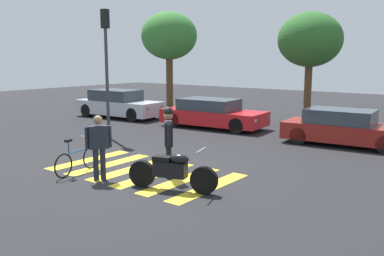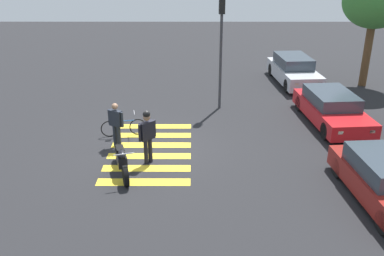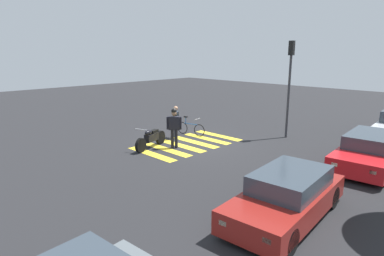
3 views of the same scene
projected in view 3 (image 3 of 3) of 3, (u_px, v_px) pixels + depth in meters
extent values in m
plane|color=#232326|center=(188.00, 144.00, 15.74)|extent=(60.00, 60.00, 0.00)
cylinder|color=black|center=(141.00, 145.00, 14.32)|extent=(0.66, 0.32, 0.65)
cylinder|color=black|center=(160.00, 137.00, 15.68)|extent=(0.66, 0.32, 0.65)
cube|color=black|center=(152.00, 137.00, 15.00)|extent=(0.85, 0.50, 0.36)
ellipsoid|color=black|center=(148.00, 132.00, 14.74)|extent=(0.53, 0.37, 0.24)
cube|color=black|center=(154.00, 131.00, 15.12)|extent=(0.49, 0.36, 0.12)
cylinder|color=#A5A5AD|center=(141.00, 130.00, 14.23)|extent=(0.21, 0.60, 0.04)
torus|color=black|center=(199.00, 130.00, 17.07)|extent=(0.16, 0.65, 0.65)
torus|color=black|center=(182.00, 128.00, 17.65)|extent=(0.16, 0.65, 0.65)
cylinder|color=#1E4C8C|center=(191.00, 124.00, 17.29)|extent=(0.20, 0.84, 0.04)
cylinder|color=#1E4C8C|center=(186.00, 120.00, 17.43)|extent=(0.04, 0.04, 0.34)
cube|color=black|center=(186.00, 117.00, 17.39)|extent=(0.14, 0.22, 0.06)
cylinder|color=#99999E|center=(198.00, 119.00, 16.99)|extent=(0.46, 0.11, 0.03)
cylinder|color=#1E232D|center=(176.00, 131.00, 16.62)|extent=(0.14, 0.14, 0.83)
cylinder|color=#1E232D|center=(176.00, 130.00, 16.79)|extent=(0.14, 0.14, 0.83)
cube|color=#1E232D|center=(176.00, 117.00, 16.55)|extent=(0.41, 0.52, 0.58)
sphere|color=#8C664C|center=(176.00, 108.00, 16.45)|extent=(0.22, 0.22, 0.22)
cylinder|color=#1E232D|center=(177.00, 118.00, 16.28)|extent=(0.09, 0.09, 0.56)
cylinder|color=#1E232D|center=(174.00, 116.00, 16.82)|extent=(0.09, 0.09, 0.56)
cylinder|color=black|center=(172.00, 139.00, 14.98)|extent=(0.14, 0.14, 0.87)
cylinder|color=black|center=(176.00, 139.00, 14.98)|extent=(0.14, 0.14, 0.87)
cube|color=black|center=(174.00, 123.00, 14.81)|extent=(0.49, 0.51, 0.61)
sphere|color=#8C664C|center=(174.00, 113.00, 14.71)|extent=(0.23, 0.23, 0.23)
cylinder|color=black|center=(167.00, 123.00, 14.82)|extent=(0.09, 0.09, 0.58)
cylinder|color=black|center=(181.00, 123.00, 14.80)|extent=(0.09, 0.09, 0.58)
sphere|color=black|center=(174.00, 111.00, 14.68)|extent=(0.25, 0.25, 0.25)
cube|color=yellow|center=(218.00, 136.00, 17.30)|extent=(0.45, 2.91, 0.01)
cube|color=yellow|center=(207.00, 139.00, 16.67)|extent=(0.45, 2.91, 0.01)
cube|color=yellow|center=(195.00, 142.00, 16.05)|extent=(0.45, 2.91, 0.01)
cube|color=yellow|center=(181.00, 146.00, 15.43)|extent=(0.45, 2.91, 0.01)
cube|color=yellow|center=(167.00, 150.00, 14.80)|extent=(0.45, 2.91, 0.01)
cube|color=yellow|center=(151.00, 154.00, 14.18)|extent=(0.45, 2.91, 0.01)
cylinder|color=black|center=(375.00, 135.00, 16.04)|extent=(0.70, 0.27, 0.69)
cube|color=#F2EDCC|center=(377.00, 132.00, 15.31)|extent=(0.10, 0.21, 0.12)
cylinder|color=black|center=(384.00, 175.00, 10.84)|extent=(0.68, 0.27, 0.67)
cylinder|color=black|center=(334.00, 164.00, 11.86)|extent=(0.68, 0.27, 0.67)
cylinder|color=black|center=(357.00, 146.00, 14.22)|extent=(0.68, 0.27, 0.67)
cube|color=red|center=(369.00, 155.00, 12.49)|extent=(4.78, 2.21, 0.61)
cube|color=#333D47|center=(372.00, 140.00, 12.54)|extent=(2.63, 1.82, 0.50)
cube|color=#F2EDCC|center=(373.00, 172.00, 10.40)|extent=(0.10, 0.21, 0.12)
cube|color=#F2EDCC|center=(335.00, 164.00, 11.14)|extent=(0.10, 0.21, 0.12)
cylinder|color=black|center=(289.00, 241.00, 7.08)|extent=(0.64, 0.27, 0.63)
cylinder|color=black|center=(231.00, 219.00, 8.01)|extent=(0.64, 0.27, 0.63)
cylinder|color=black|center=(332.00, 197.00, 9.24)|extent=(0.64, 0.27, 0.63)
cylinder|color=black|center=(283.00, 184.00, 10.18)|extent=(0.64, 0.27, 0.63)
cube|color=maroon|center=(286.00, 202.00, 8.59)|extent=(4.39, 2.04, 0.61)
cube|color=#333D47|center=(291.00, 180.00, 8.62)|extent=(2.42, 1.68, 0.50)
cube|color=#F2EDCC|center=(267.00, 240.00, 6.67)|extent=(0.10, 0.21, 0.12)
cube|color=#F2EDCC|center=(223.00, 223.00, 7.35)|extent=(0.10, 0.21, 0.12)
cylinder|color=#38383D|center=(288.00, 97.00, 16.48)|extent=(0.12, 0.12, 4.18)
cube|color=black|center=(292.00, 48.00, 15.93)|extent=(0.26, 0.26, 0.70)
sphere|color=red|center=(293.00, 43.00, 15.97)|extent=(0.16, 0.16, 0.16)
sphere|color=orange|center=(293.00, 48.00, 16.03)|extent=(0.16, 0.16, 0.16)
sphere|color=green|center=(292.00, 53.00, 16.08)|extent=(0.16, 0.16, 0.16)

